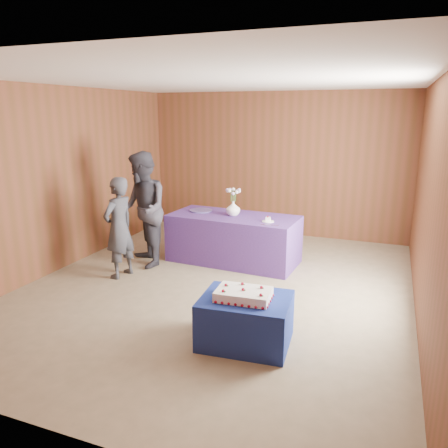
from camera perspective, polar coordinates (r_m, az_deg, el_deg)
The scene contains 13 objects.
ground at distance 6.01m, azimuth -0.99°, elevation -8.30°, with size 6.00×6.00×0.00m, color gray.
room_shell at distance 5.57m, azimuth -1.07°, elevation 9.08°, with size 5.04×6.04×2.72m.
cake_table at distance 4.58m, azimuth 2.82°, elevation -12.47°, with size 0.90×0.70×0.50m, color navy.
serving_table at distance 6.91m, azimuth 1.25°, elevation -1.94°, with size 2.00×0.90×0.75m, color #543086.
sheet_cake at distance 4.43m, azimuth 2.56°, elevation -9.17°, with size 0.59×0.42×0.13m.
vase at distance 6.81m, azimuth 1.20°, elevation 2.06°, with size 0.22×0.22×0.23m, color white.
flower_spray at distance 6.75m, azimuth 1.22°, elevation 4.30°, with size 0.24×0.23×0.19m.
platter at distance 7.14m, azimuth -3.04°, elevation 1.78°, with size 0.37×0.37×0.02m, color #54468D.
plate at distance 6.46m, azimuth 5.77°, elevation 0.34°, with size 0.18×0.18×0.01m, color white.
cake_slice at distance 6.45m, azimuth 5.77°, elevation 0.66°, with size 0.08×0.07×0.08m.
knife at distance 6.27m, azimuth 5.99°, elevation -0.14°, with size 0.26×0.02×0.00m, color silver.
guest_left at distance 6.36m, azimuth -13.57°, elevation -0.49°, with size 0.53×0.35×1.45m, color #35363F.
guest_right at distance 6.73m, azimuth -10.55°, elevation 1.83°, with size 0.86×0.67×1.76m, color #34333D.
Camera 1 is at (2.09, -5.13, 2.32)m, focal length 35.00 mm.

